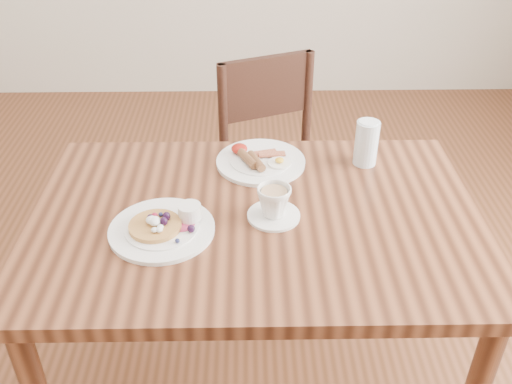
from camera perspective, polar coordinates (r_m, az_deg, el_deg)
The scene contains 6 objects.
dining_table at distance 1.58m, azimuth 0.00°, elevation -5.10°, with size 1.20×0.80×0.75m.
chair_far at distance 2.23m, azimuth 2.27°, elevation 2.87°, with size 0.54×0.54×0.88m.
pancake_plate at distance 1.47m, azimuth -9.21°, elevation -3.42°, with size 0.27×0.27×0.06m.
breakfast_plate at distance 1.73m, azimuth 0.34°, elevation 3.18°, with size 0.27×0.27×0.04m.
teacup_saucer at distance 1.48m, azimuth 1.80°, elevation -1.18°, with size 0.14×0.14×0.09m.
water_glass at distance 1.73m, azimuth 10.98°, elevation 4.83°, with size 0.07×0.07×0.14m, color silver.
Camera 1 is at (-0.02, -1.23, 1.64)m, focal length 40.00 mm.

